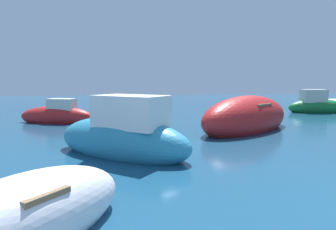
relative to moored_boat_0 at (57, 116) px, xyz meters
name	(u,v)px	position (x,y,z in m)	size (l,w,h in m)	color
moored_boat_0	(57,116)	(0.00, 0.00, 0.00)	(4.12, 2.28, 1.50)	#B21E1E
moored_boat_1	(254,111)	(11.25, 1.82, -0.06)	(3.35, 3.04, 1.12)	gold
moored_boat_3	(247,118)	(8.83, -3.37, 0.17)	(5.95, 5.47, 1.96)	#B21E1E
moored_boat_4	(317,106)	(16.21, 3.12, 0.09)	(4.03, 1.74, 1.81)	#197233
moored_boat_5	(123,136)	(3.57, -7.28, 0.19)	(4.64, 4.10, 2.10)	teal
moored_boat_8	(25,218)	(2.37, -12.06, -0.03)	(3.15, 3.55, 1.21)	white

